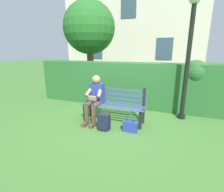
% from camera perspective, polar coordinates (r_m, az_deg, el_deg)
% --- Properties ---
extents(ground, '(60.00, 60.00, 0.00)m').
position_cam_1_polar(ground, '(4.43, 0.46, -8.72)').
color(ground, '#3D6B2D').
extents(park_bench, '(1.64, 0.52, 0.91)m').
position_cam_1_polar(park_bench, '(4.33, 0.83, -2.74)').
color(park_bench, black).
rests_on(park_bench, ground).
extents(person_seated, '(0.44, 0.73, 1.20)m').
position_cam_1_polar(person_seated, '(4.30, -5.91, -0.45)').
color(person_seated, navy).
rests_on(person_seated, ground).
extents(hedge_backdrop, '(6.43, 0.83, 1.56)m').
position_cam_1_polar(hedge_backdrop, '(5.60, 6.30, 4.33)').
color(hedge_backdrop, '#265B28').
rests_on(hedge_backdrop, ground).
extents(tree, '(2.39, 2.28, 3.94)m').
position_cam_1_polar(tree, '(8.07, -8.24, 21.65)').
color(tree, brown).
rests_on(tree, ground).
extents(building_facade, '(8.58, 2.89, 6.87)m').
position_cam_1_polar(building_facade, '(12.05, 7.56, 22.82)').
color(building_facade, beige).
rests_on(building_facade, ground).
extents(backpack, '(0.27, 0.25, 0.38)m').
position_cam_1_polar(backpack, '(3.94, -2.80, -8.92)').
color(backpack, '#191E33').
rests_on(backpack, ground).
extents(handbag, '(0.32, 0.13, 0.40)m').
position_cam_1_polar(handbag, '(3.88, 6.27, -10.19)').
color(handbag, navy).
rests_on(handbag, ground).
extents(lamp_post, '(0.27, 0.27, 3.12)m').
position_cam_1_polar(lamp_post, '(4.69, 24.99, 14.72)').
color(lamp_post, black).
rests_on(lamp_post, ground).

